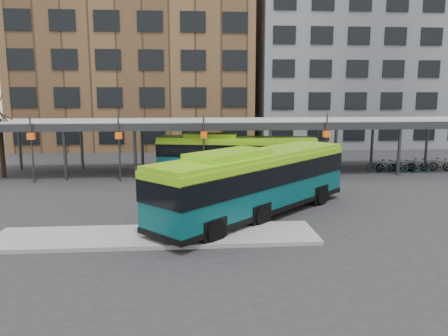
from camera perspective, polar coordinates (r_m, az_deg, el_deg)
The scene contains 10 objects.
ground at distance 22.76m, azimuth 5.87°, elevation -6.29°, with size 120.00×120.00×0.00m, color #28282B.
boarding_island at distance 19.56m, azimuth -8.72°, elevation -8.80°, with size 14.00×3.00×0.18m, color gray.
canopy at distance 34.67m, azimuth 2.04°, elevation 5.87°, with size 40.00×6.53×4.80m.
tree at distance 36.49m, azimuth -27.07°, elevation 2.68°, with size 1.64×1.64×5.60m.
building_brick at distance 54.03m, azimuth -11.27°, elevation 14.65°, with size 26.00×14.00×22.00m, color brown.
building_grey at distance 57.24m, azimuth 16.37°, elevation 13.16°, with size 24.00×14.00×20.00m, color slate.
bus_front at distance 22.31m, azimuth 4.18°, elevation -1.65°, with size 11.33×10.98×3.59m.
bus_rear at distance 33.02m, azimuth 1.57°, elevation 1.83°, with size 12.11×4.65×3.27m.
pedestrian at distance 19.09m, azimuth -6.16°, elevation -6.32°, with size 0.57×0.69×1.63m.
bike_rack at distance 38.14m, azimuth 22.68°, elevation 0.29°, with size 7.03×1.36×1.07m.
Camera 1 is at (-4.04, -21.49, 6.31)m, focal length 35.00 mm.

